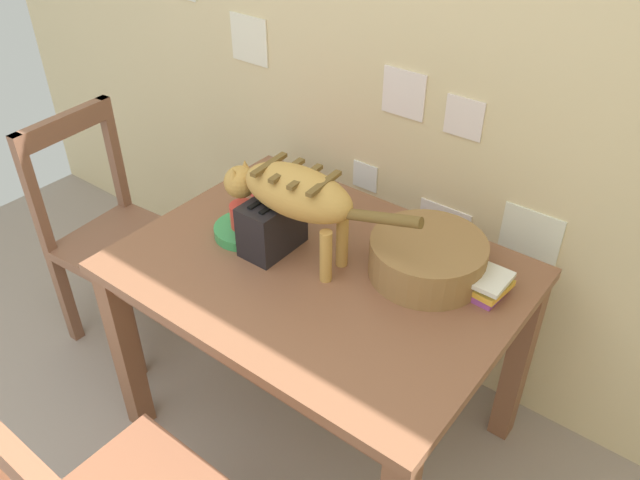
{
  "coord_description": "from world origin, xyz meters",
  "views": [
    {
      "loc": [
        0.92,
        0.26,
        1.91
      ],
      "look_at": [
        0.0,
        1.44,
        0.84
      ],
      "focal_mm": 35.59,
      "sensor_mm": 36.0,
      "label": 1
    }
  ],
  "objects_px": {
    "cat": "(293,195)",
    "book_stack": "(477,279)",
    "magazine": "(297,197)",
    "saucer_bowl": "(244,230)",
    "dining_table": "(320,291)",
    "coffee_mug": "(244,216)",
    "wooden_chair_near": "(115,237)",
    "wicker_basket": "(427,257)",
    "toaster": "(272,225)"
  },
  "relations": [
    {
      "from": "cat",
      "to": "book_stack",
      "type": "distance_m",
      "value": 0.58
    },
    {
      "from": "magazine",
      "to": "saucer_bowl",
      "type": "bearing_deg",
      "value": -75.7
    },
    {
      "from": "dining_table",
      "to": "book_stack",
      "type": "relative_size",
      "value": 6.34
    },
    {
      "from": "coffee_mug",
      "to": "dining_table",
      "type": "bearing_deg",
      "value": 2.87
    },
    {
      "from": "saucer_bowl",
      "to": "book_stack",
      "type": "height_order",
      "value": "book_stack"
    },
    {
      "from": "dining_table",
      "to": "cat",
      "type": "xyz_separation_m",
      "value": [
        -0.1,
        -0.0,
        0.31
      ]
    },
    {
      "from": "cat",
      "to": "wooden_chair_near",
      "type": "relative_size",
      "value": 0.69
    },
    {
      "from": "coffee_mug",
      "to": "wicker_basket",
      "type": "xyz_separation_m",
      "value": [
        0.56,
        0.18,
        -0.01
      ]
    },
    {
      "from": "wicker_basket",
      "to": "wooden_chair_near",
      "type": "bearing_deg",
      "value": -168.98
    },
    {
      "from": "wicker_basket",
      "to": "toaster",
      "type": "xyz_separation_m",
      "value": [
        -0.44,
        -0.18,
        0.03
      ]
    },
    {
      "from": "cat",
      "to": "saucer_bowl",
      "type": "relative_size",
      "value": 3.39
    },
    {
      "from": "cat",
      "to": "toaster",
      "type": "xyz_separation_m",
      "value": [
        -0.08,
        -0.01,
        -0.13
      ]
    },
    {
      "from": "dining_table",
      "to": "coffee_mug",
      "type": "relative_size",
      "value": 9.51
    },
    {
      "from": "wicker_basket",
      "to": "dining_table",
      "type": "bearing_deg",
      "value": -147.86
    },
    {
      "from": "dining_table",
      "to": "wooden_chair_near",
      "type": "distance_m",
      "value": 0.98
    },
    {
      "from": "cat",
      "to": "coffee_mug",
      "type": "bearing_deg",
      "value": 90.07
    },
    {
      "from": "dining_table",
      "to": "magazine",
      "type": "distance_m",
      "value": 0.41
    },
    {
      "from": "dining_table",
      "to": "magazine",
      "type": "height_order",
      "value": "magazine"
    },
    {
      "from": "saucer_bowl",
      "to": "wooden_chair_near",
      "type": "relative_size",
      "value": 0.2
    },
    {
      "from": "wooden_chair_near",
      "to": "dining_table",
      "type": "bearing_deg",
      "value": 90.22
    },
    {
      "from": "wicker_basket",
      "to": "coffee_mug",
      "type": "bearing_deg",
      "value": -161.95
    },
    {
      "from": "saucer_bowl",
      "to": "magazine",
      "type": "height_order",
      "value": "saucer_bowl"
    },
    {
      "from": "dining_table",
      "to": "wooden_chair_near",
      "type": "relative_size",
      "value": 1.24
    },
    {
      "from": "saucer_bowl",
      "to": "magazine",
      "type": "relative_size",
      "value": 0.72
    },
    {
      "from": "book_stack",
      "to": "toaster",
      "type": "distance_m",
      "value": 0.63
    },
    {
      "from": "saucer_bowl",
      "to": "toaster",
      "type": "height_order",
      "value": "toaster"
    },
    {
      "from": "wicker_basket",
      "to": "toaster",
      "type": "distance_m",
      "value": 0.48
    },
    {
      "from": "dining_table",
      "to": "book_stack",
      "type": "xyz_separation_m",
      "value": [
        0.41,
        0.19,
        0.13
      ]
    },
    {
      "from": "magazine",
      "to": "cat",
      "type": "bearing_deg",
      "value": -38.87
    },
    {
      "from": "coffee_mug",
      "to": "wooden_chair_near",
      "type": "height_order",
      "value": "wooden_chair_near"
    },
    {
      "from": "coffee_mug",
      "to": "wicker_basket",
      "type": "bearing_deg",
      "value": 18.05
    },
    {
      "from": "cat",
      "to": "magazine",
      "type": "height_order",
      "value": "cat"
    },
    {
      "from": "book_stack",
      "to": "toaster",
      "type": "relative_size",
      "value": 0.92
    },
    {
      "from": "wooden_chair_near",
      "to": "book_stack",
      "type": "bearing_deg",
      "value": 96.87
    },
    {
      "from": "toaster",
      "to": "book_stack",
      "type": "bearing_deg",
      "value": 19.29
    },
    {
      "from": "coffee_mug",
      "to": "cat",
      "type": "bearing_deg",
      "value": 3.84
    },
    {
      "from": "saucer_bowl",
      "to": "coffee_mug",
      "type": "bearing_deg",
      "value": 0.0
    },
    {
      "from": "saucer_bowl",
      "to": "wicker_basket",
      "type": "relative_size",
      "value": 0.57
    },
    {
      "from": "magazine",
      "to": "book_stack",
      "type": "bearing_deg",
      "value": 7.57
    },
    {
      "from": "saucer_bowl",
      "to": "magazine",
      "type": "bearing_deg",
      "value": 91.67
    },
    {
      "from": "book_stack",
      "to": "wicker_basket",
      "type": "bearing_deg",
      "value": -169.58
    },
    {
      "from": "magazine",
      "to": "toaster",
      "type": "relative_size",
      "value": 1.34
    },
    {
      "from": "saucer_bowl",
      "to": "wooden_chair_near",
      "type": "bearing_deg",
      "value": -175.04
    },
    {
      "from": "book_stack",
      "to": "wooden_chair_near",
      "type": "distance_m",
      "value": 1.44
    },
    {
      "from": "saucer_bowl",
      "to": "wooden_chair_near",
      "type": "distance_m",
      "value": 0.73
    },
    {
      "from": "magazine",
      "to": "toaster",
      "type": "distance_m",
      "value": 0.31
    },
    {
      "from": "saucer_bowl",
      "to": "toaster",
      "type": "xyz_separation_m",
      "value": [
        0.12,
        0.0,
        0.07
      ]
    },
    {
      "from": "saucer_bowl",
      "to": "dining_table",
      "type": "bearing_deg",
      "value": 2.84
    },
    {
      "from": "saucer_bowl",
      "to": "book_stack",
      "type": "distance_m",
      "value": 0.74
    },
    {
      "from": "book_stack",
      "to": "wicker_basket",
      "type": "xyz_separation_m",
      "value": [
        -0.15,
        -0.03,
        0.03
      ]
    }
  ]
}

